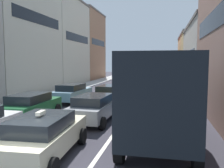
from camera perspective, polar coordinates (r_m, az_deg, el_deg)
name	(u,v)px	position (r m, az deg, el deg)	size (l,w,h in m)	color
sidewalk_left	(71,90)	(27.87, -9.93, -1.34)	(2.60, 64.00, 0.14)	#A6A6A6
lane_stripe_left	(113,91)	(26.39, 0.16, -1.78)	(0.16, 60.00, 0.01)	silver
lane_stripe_right	(143,92)	(25.88, 7.54, -1.97)	(0.16, 60.00, 0.01)	silver
building_row_left	(36,36)	(31.84, -17.86, 11.02)	(7.20, 43.90, 14.12)	#B2ADA3
removalist_box_truck	(159,94)	(9.78, 11.22, -2.49)	(2.78, 7.73, 3.58)	navy
taxi_centre_lane_front	(43,135)	(8.61, -16.21, -11.72)	(2.26, 4.40, 1.66)	beige
sedan_centre_lane_second	(94,107)	(13.11, -4.33, -5.62)	(2.22, 4.38, 1.49)	gray
wagon_left_lane_second	(31,105)	(14.40, -18.96, -4.91)	(2.08, 4.31, 1.49)	#19592D
hatchback_centre_lane_third	(110,94)	(18.39, -0.39, -2.43)	(2.21, 4.37, 1.49)	#B29319
sedan_left_lane_third	(72,92)	(19.63, -9.59, -2.01)	(2.30, 4.41, 1.49)	#759EB7
coupe_centre_lane_fourth	(123,87)	(23.84, 2.71, -0.64)	(2.16, 4.35, 1.49)	beige
sedan_right_lane_behind_truck	(156,97)	(17.00, 10.63, -3.17)	(2.10, 4.32, 1.49)	#194C8C
bus_mid_queue_primary	(136,73)	(33.18, 5.70, 2.70)	(3.18, 10.61, 2.90)	#BFB793
bus_far_queue_secondary	(163,64)	(45.34, 12.11, 4.68)	(2.82, 10.51, 5.06)	#B21919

